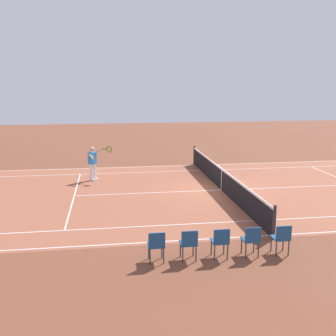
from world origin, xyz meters
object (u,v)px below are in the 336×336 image
object	(u,v)px
spectator_chair_0	(282,237)
spectator_chair_1	(251,239)
spectator_chair_4	(156,244)
tennis_net	(222,179)
tennis_player_near	(93,161)
spectator_chair_3	(189,242)
spectator_chair_2	(220,241)
tennis_ball	(243,175)

from	to	relation	value
spectator_chair_0	spectator_chair_1	xyz separation A→B (m)	(0.87, 0.00, 0.00)
spectator_chair_4	tennis_net	bearing A→B (deg)	-118.41
tennis_player_near	spectator_chair_3	size ratio (longest dim) A/B	1.93
tennis_player_near	spectator_chair_2	bearing A→B (deg)	110.89
tennis_net	spectator_chair_1	distance (m)	7.00
spectator_chair_1	spectator_chair_2	xyz separation A→B (m)	(0.87, 0.00, 0.00)
tennis_net	spectator_chair_3	distance (m)	7.48
spectator_chair_0	tennis_ball	bearing A→B (deg)	-102.49
tennis_net	tennis_player_near	size ratio (longest dim) A/B	6.89
tennis_player_near	spectator_chair_1	distance (m)	10.64
spectator_chair_0	spectator_chair_4	xyz separation A→B (m)	(3.49, 0.00, 0.00)
spectator_chair_3	spectator_chair_4	distance (m)	0.87
spectator_chair_4	spectator_chair_0	bearing A→B (deg)	180.00
tennis_net	tennis_ball	xyz separation A→B (m)	(-1.85, -2.56, -0.46)
tennis_net	spectator_chair_4	size ratio (longest dim) A/B	13.30
tennis_net	spectator_chair_2	bearing A→B (deg)	73.91
tennis_ball	spectator_chair_0	bearing A→B (deg)	77.51
tennis_net	spectator_chair_4	xyz separation A→B (m)	(3.74, 6.91, 0.03)
tennis_player_near	spectator_chair_4	world-z (taller)	tennis_player_near
spectator_chair_0	spectator_chair_2	bearing A→B (deg)	0.00
spectator_chair_1	spectator_chair_2	world-z (taller)	same
tennis_player_near	spectator_chair_0	world-z (taller)	tennis_player_near
tennis_player_near	spectator_chair_2	distance (m)	10.30
spectator_chair_4	tennis_ball	bearing A→B (deg)	-120.54
tennis_net	tennis_player_near	bearing A→B (deg)	-25.56
tennis_ball	spectator_chair_0	size ratio (longest dim) A/B	0.08
spectator_chair_1	spectator_chair_2	size ratio (longest dim) A/B	1.00
spectator_chair_1	tennis_player_near	bearing A→B (deg)	-64.71
tennis_player_near	spectator_chair_4	xyz separation A→B (m)	(-1.93, 9.62, -0.41)
tennis_net	spectator_chair_3	xyz separation A→B (m)	(2.86, 6.91, 0.03)
tennis_net	tennis_player_near	distance (m)	6.29
tennis_ball	spectator_chair_3	world-z (taller)	spectator_chair_3
tennis_player_near	spectator_chair_2	world-z (taller)	tennis_player_near
tennis_player_near	spectator_chair_3	xyz separation A→B (m)	(-2.80, 9.62, -0.41)
tennis_net	tennis_ball	size ratio (longest dim) A/B	177.27
spectator_chair_3	spectator_chair_4	xyz separation A→B (m)	(0.87, 0.00, 0.00)
tennis_net	spectator_chair_2	size ratio (longest dim) A/B	13.30
spectator_chair_1	spectator_chair_0	bearing A→B (deg)	180.00
spectator_chair_2	spectator_chair_4	world-z (taller)	same
spectator_chair_1	spectator_chair_4	world-z (taller)	same
spectator_chair_2	tennis_net	bearing A→B (deg)	-106.09
tennis_ball	spectator_chair_0	xyz separation A→B (m)	(2.10, 9.47, 0.49)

